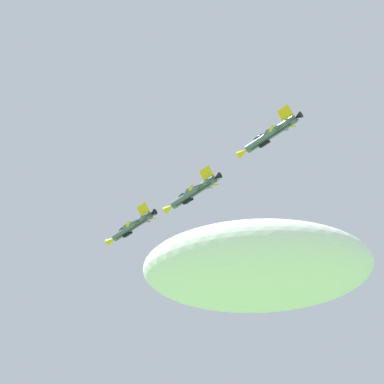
{
  "coord_description": "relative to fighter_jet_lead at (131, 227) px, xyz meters",
  "views": [
    {
      "loc": [
        -3.32,
        -6.03,
        1.77
      ],
      "look_at": [
        -10.37,
        110.11,
        106.46
      ],
      "focal_mm": 69.5,
      "sensor_mm": 36.0,
      "label": 1
    }
  ],
  "objects": [
    {
      "name": "fighter_jet_left_wing",
      "position": [
        14.81,
        -14.19,
        -3.06
      ],
      "size": [
        13.04,
        11.5,
        6.3
      ],
      "rotation": [
        0.0,
        -0.66,
        0.86
      ],
      "color": "#4C5666"
    },
    {
      "name": "cloud_near_formation",
      "position": [
        30.52,
        52.72,
        26.06
      ],
      "size": [
        69.68,
        35.0,
        24.07
      ],
      "primitive_type": "ellipsoid",
      "color": "white"
    },
    {
      "name": "fighter_jet_lead",
      "position": [
        0.0,
        0.0,
        0.0
      ],
      "size": [
        13.04,
        11.53,
        6.45
      ],
      "rotation": [
        0.0,
        -0.68,
        0.86
      ],
      "color": "#4C5666"
    },
    {
      "name": "fighter_jet_right_wing",
      "position": [
        30.84,
        -27.92,
        -0.9
      ],
      "size": [
        13.04,
        11.57,
        6.64
      ],
      "rotation": [
        0.0,
        -0.7,
        0.86
      ],
      "color": "#4C5666"
    }
  ]
}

